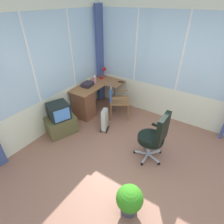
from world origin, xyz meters
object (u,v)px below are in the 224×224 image
(wooden_armchair, at_px, (115,97))
(space_heater, at_px, (105,119))
(desk_lamp, at_px, (104,71))
(potted_plant, at_px, (130,200))
(paper_tray, at_px, (87,84))
(office_chair, at_px, (156,135))
(desk, at_px, (86,102))
(tv_on_stand, at_px, (60,120))
(tv_remote, at_px, (121,82))
(spray_bottle, at_px, (95,79))

(wooden_armchair, height_order, space_heater, wooden_armchair)
(desk_lamp, bearing_deg, space_heater, -144.85)
(potted_plant, bearing_deg, paper_tray, 50.80)
(office_chair, relative_size, potted_plant, 2.08)
(desk, distance_m, tv_on_stand, 0.89)
(tv_remote, height_order, spray_bottle, spray_bottle)
(spray_bottle, bearing_deg, paper_tray, 175.88)
(paper_tray, bearing_deg, space_heater, -117.70)
(paper_tray, distance_m, wooden_armchair, 0.79)
(spray_bottle, relative_size, wooden_armchair, 0.24)
(tv_on_stand, height_order, space_heater, tv_on_stand)
(desk, bearing_deg, desk_lamp, 1.88)
(paper_tray, bearing_deg, spray_bottle, -4.12)
(office_chair, distance_m, tv_on_stand, 2.15)
(desk, height_order, office_chair, office_chair)
(spray_bottle, height_order, paper_tray, spray_bottle)
(tv_remote, xyz_separation_m, office_chair, (-1.37, -1.58, -0.18))
(office_chair, xyz_separation_m, tv_on_stand, (-0.42, 2.09, -0.24))
(paper_tray, xyz_separation_m, wooden_armchair, (0.16, -0.75, -0.21))
(desk_lamp, bearing_deg, paper_tray, 175.73)
(desk, relative_size, spray_bottle, 6.39)
(spray_bottle, bearing_deg, potted_plant, -133.60)
(desk, xyz_separation_m, potted_plant, (-1.65, -2.21, -0.13))
(tv_remote, distance_m, wooden_armchair, 0.57)
(spray_bottle, bearing_deg, desk, -173.29)
(space_heater, bearing_deg, office_chair, -100.36)
(desk_lamp, relative_size, office_chair, 0.31)
(desk_lamp, bearing_deg, tv_remote, -90.80)
(spray_bottle, relative_size, office_chair, 0.21)
(tv_on_stand, bearing_deg, wooden_armchair, -27.51)
(paper_tray, bearing_deg, desk_lamp, -4.27)
(paper_tray, distance_m, space_heater, 1.09)
(desk_lamp, height_order, space_heater, desk_lamp)
(paper_tray, relative_size, office_chair, 0.29)
(paper_tray, distance_m, potted_plant, 3.00)
(tv_remote, xyz_separation_m, potted_plant, (-2.55, -1.69, -0.49))
(tv_remote, distance_m, tv_on_stand, 1.91)
(desk, xyz_separation_m, office_chair, (-0.47, -2.09, 0.17))
(office_chair, bearing_deg, paper_tray, 72.39)
(wooden_armchair, bearing_deg, potted_plant, -142.75)
(wooden_armchair, height_order, tv_on_stand, wooden_armchair)
(tv_remote, height_order, space_heater, tv_remote)
(tv_remote, xyz_separation_m, space_heater, (-1.13, -0.26, -0.48))
(potted_plant, bearing_deg, space_heater, 45.33)
(tv_remote, xyz_separation_m, tv_on_stand, (-1.79, 0.51, -0.42))
(tv_on_stand, bearing_deg, desk, 0.19)
(spray_bottle, distance_m, paper_tray, 0.30)
(wooden_armchair, xyz_separation_m, space_heater, (-0.61, -0.11, -0.30))
(wooden_armchair, distance_m, tv_on_stand, 1.45)
(spray_bottle, distance_m, space_heater, 1.26)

